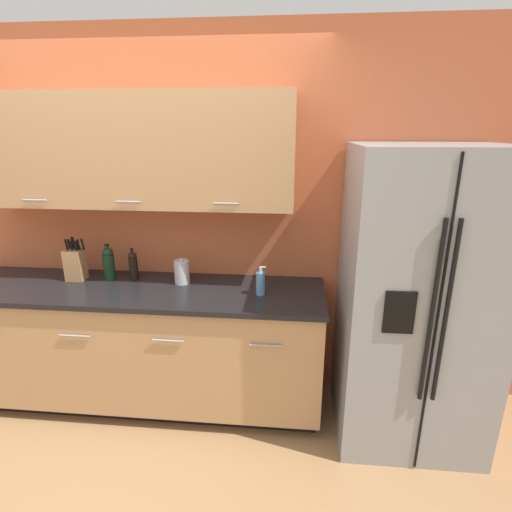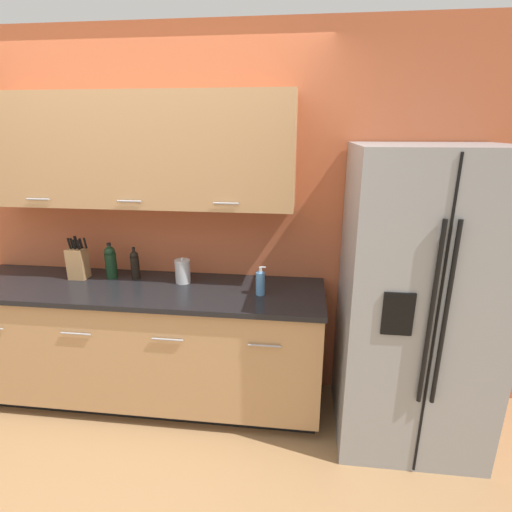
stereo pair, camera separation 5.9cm
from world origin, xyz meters
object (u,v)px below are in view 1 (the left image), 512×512
object	(u,v)px
wine_bottle	(109,263)
oil_bottle	(133,265)
steel_canister	(182,272)
knife_block	(75,264)
refrigerator	(415,300)
soap_dispenser	(261,283)

from	to	relation	value
wine_bottle	oil_bottle	size ratio (longest dim) A/B	1.11
steel_canister	knife_block	bearing A→B (deg)	-179.42
knife_block	wine_bottle	size ratio (longest dim) A/B	1.20
refrigerator	steel_canister	xyz separation A→B (m)	(-1.53, 0.19, 0.06)
oil_bottle	knife_block	bearing A→B (deg)	-174.10
soap_dispenser	oil_bottle	xyz separation A→B (m)	(-0.92, 0.18, 0.03)
wine_bottle	steel_canister	distance (m)	0.54
steel_canister	refrigerator	bearing A→B (deg)	-7.00
soap_dispenser	wine_bottle	bearing A→B (deg)	170.86
refrigerator	knife_block	bearing A→B (deg)	175.53
refrigerator	knife_block	size ratio (longest dim) A/B	5.95
soap_dispenser	steel_canister	size ratio (longest dim) A/B	1.07
knife_block	oil_bottle	world-z (taller)	knife_block
refrigerator	oil_bottle	world-z (taller)	refrigerator
refrigerator	oil_bottle	xyz separation A→B (m)	(-1.89, 0.22, 0.09)
wine_bottle	oil_bottle	xyz separation A→B (m)	(0.18, 0.01, -0.02)
knife_block	steel_canister	size ratio (longest dim) A/B	1.72
steel_canister	oil_bottle	bearing A→B (deg)	174.56
knife_block	wine_bottle	world-z (taller)	knife_block
refrigerator	knife_block	xyz separation A→B (m)	(-2.30, 0.18, 0.10)
wine_bottle	soap_dispenser	distance (m)	1.12
soap_dispenser	oil_bottle	world-z (taller)	oil_bottle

